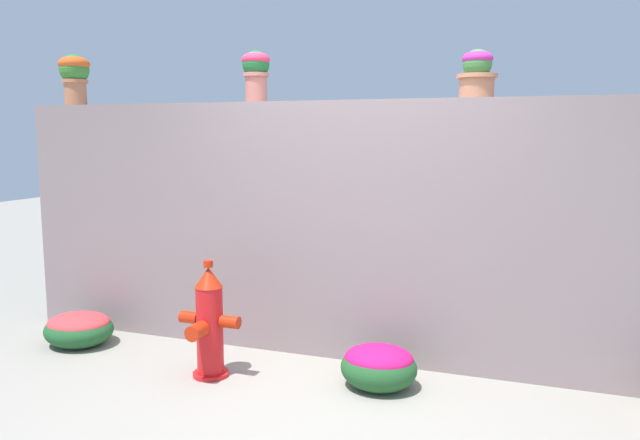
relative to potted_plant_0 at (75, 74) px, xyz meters
The scene contains 8 objects.
ground_plane 3.74m from the potted_plant_0, 23.55° to the right, with size 24.00×24.00×0.00m, color gray.
stone_wall 3.00m from the potted_plant_0, ahead, with size 6.05×0.37×2.02m, color gray.
potted_plant_0 is the anchor object (origin of this frame).
potted_plant_1 1.81m from the potted_plant_0, ahead, with size 0.23×0.23×0.41m.
potted_plant_2 3.56m from the potted_plant_0, ahead, with size 0.29×0.29×0.35m.
fire_hydrant 2.76m from the potted_plant_0, 24.45° to the right, with size 0.47×0.38×0.87m.
flower_bush_left 3.75m from the potted_plant_0, 11.16° to the right, with size 0.54×0.49×0.31m.
flower_bush_right 2.28m from the potted_plant_0, 54.59° to the right, with size 0.58×0.53×0.29m.
Camera 1 is at (1.37, -3.49, 1.77)m, focal length 35.13 mm.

